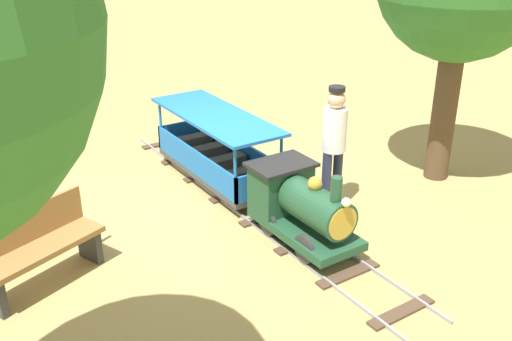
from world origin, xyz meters
The scene contains 6 objects.
ground_plane centered at (0.00, 0.00, 0.00)m, with size 60.00×60.00×0.00m, color #A38C51.
track centered at (0.00, 0.22, 0.02)m, with size 0.78×6.05×0.04m.
locomotive centered at (0.00, 1.25, 0.48)m, with size 0.74×1.44×1.00m.
passenger_car centered at (0.00, -0.68, 0.42)m, with size 0.84×2.35×0.97m.
conductor_person centered at (-0.84, 0.82, 0.96)m, with size 0.30×0.30×1.62m.
park_bench centered at (2.71, 0.48, 0.42)m, with size 1.36×0.85×0.82m.
Camera 1 is at (3.59, 5.80, 3.48)m, focal length 40.06 mm.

